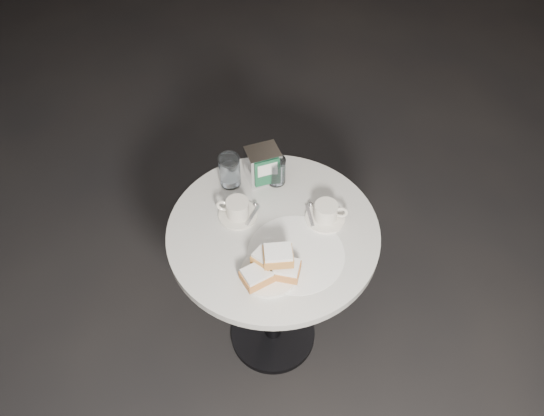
{
  "coord_description": "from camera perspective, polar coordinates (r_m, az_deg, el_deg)",
  "views": [
    {
      "loc": [
        -0.21,
        -1.05,
        2.11
      ],
      "look_at": [
        0.0,
        0.02,
        0.83
      ],
      "focal_mm": 35.0,
      "sensor_mm": 36.0,
      "label": 1
    }
  ],
  "objects": [
    {
      "name": "napkin_dispenser",
      "position": [
        1.84,
        -0.98,
        4.66
      ],
      "size": [
        0.12,
        0.11,
        0.13
      ],
      "rotation": [
        0.0,
        0.0,
        0.15
      ],
      "color": "silver",
      "rests_on": "cafe_table"
    },
    {
      "name": "sugar_spill",
      "position": [
        1.68,
        2.6,
        -4.88
      ],
      "size": [
        0.34,
        0.34,
        0.0
      ],
      "primitive_type": "cylinder",
      "rotation": [
        0.0,
        0.0,
        -0.1
      ],
      "color": "white",
      "rests_on": "cafe_table"
    },
    {
      "name": "cafe_table",
      "position": [
        1.89,
        0.12,
        -6.0
      ],
      "size": [
        0.7,
        0.7,
        0.74
      ],
      "color": "black",
      "rests_on": "ground"
    },
    {
      "name": "coffee_cup_right",
      "position": [
        1.75,
        5.84,
        -0.55
      ],
      "size": [
        0.17,
        0.17,
        0.07
      ],
      "rotation": [
        0.0,
        0.0,
        -0.29
      ],
      "color": "white",
      "rests_on": "cafe_table"
    },
    {
      "name": "water_glass_right",
      "position": [
        1.84,
        0.47,
        4.01
      ],
      "size": [
        0.08,
        0.08,
        0.11
      ],
      "rotation": [
        0.0,
        0.0,
        -0.23
      ],
      "color": "white",
      "rests_on": "cafe_table"
    },
    {
      "name": "coffee_cup_left",
      "position": [
        1.75,
        -3.76,
        -0.17
      ],
      "size": [
        0.17,
        0.17,
        0.07
      ],
      "rotation": [
        0.0,
        0.0,
        -0.38
      ],
      "color": "beige",
      "rests_on": "cafe_table"
    },
    {
      "name": "water_glass_left",
      "position": [
        1.83,
        -4.57,
        3.99
      ],
      "size": [
        0.09,
        0.09,
        0.12
      ],
      "rotation": [
        0.0,
        0.0,
        -0.19
      ],
      "color": "white",
      "rests_on": "cafe_table"
    },
    {
      "name": "ground",
      "position": [
        2.37,
        0.1,
        -13.47
      ],
      "size": [
        7.0,
        7.0,
        0.0
      ],
      "primitive_type": "plane",
      "color": "black",
      "rests_on": "ground"
    },
    {
      "name": "beignet_plate",
      "position": [
        1.6,
        -0.08,
        -6.3
      ],
      "size": [
        0.19,
        0.18,
        0.11
      ],
      "rotation": [
        0.0,
        0.0,
        0.02
      ],
      "color": "silver",
      "rests_on": "cafe_table"
    }
  ]
}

